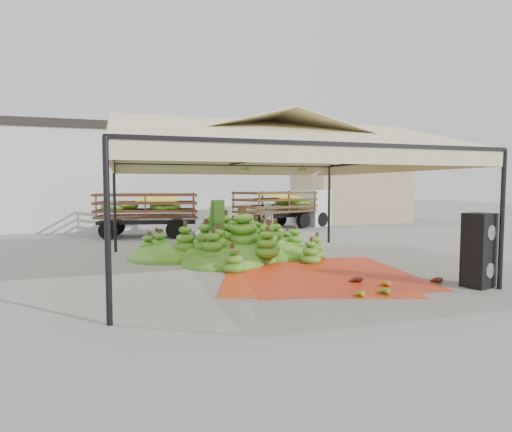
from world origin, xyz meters
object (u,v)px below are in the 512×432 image
object	(u,v)px
truck_left	(171,209)
truck_right	(288,204)
banana_heap	(229,236)
vendor	(267,223)
speaker_stack	(479,250)

from	to	relation	value
truck_left	truck_right	bearing A→B (deg)	29.63
banana_heap	vendor	world-z (taller)	vendor
truck_right	truck_left	bearing A→B (deg)	175.93
banana_heap	truck_right	xyz separation A→B (m)	(5.42, 8.60, 0.58)
speaker_stack	vendor	distance (m)	8.47
banana_heap	speaker_stack	size ratio (longest dim) A/B	3.76
speaker_stack	truck_left	bearing A→B (deg)	98.28
banana_heap	speaker_stack	distance (m)	6.96
vendor	truck_right	size ratio (longest dim) A/B	0.26
vendor	banana_heap	bearing A→B (deg)	55.07
truck_left	vendor	bearing A→B (deg)	-36.80
banana_heap	truck_left	xyz separation A→B (m)	(-1.13, 6.27, 0.56)
vendor	truck_left	bearing A→B (deg)	-42.94
banana_heap	truck_right	size ratio (longest dim) A/B	1.00
speaker_stack	truck_left	world-z (taller)	truck_left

